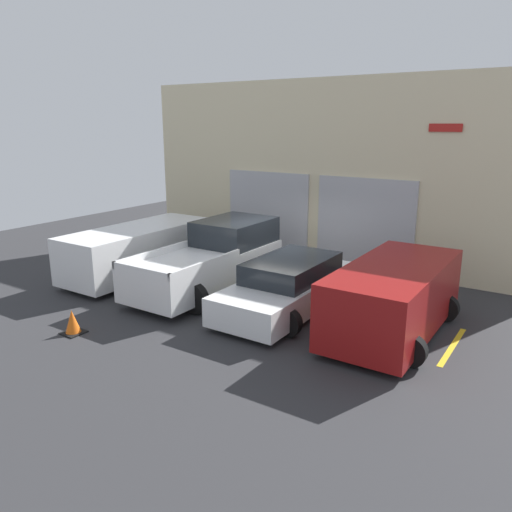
{
  "coord_description": "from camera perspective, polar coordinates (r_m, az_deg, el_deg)",
  "views": [
    {
      "loc": [
        7.22,
        -11.78,
        4.62
      ],
      "look_at": [
        0.0,
        -0.82,
        1.1
      ],
      "focal_mm": 35.0,
      "sensor_mm": 36.0,
      "label": 1
    }
  ],
  "objects": [
    {
      "name": "parking_stripe_far_right",
      "position": [
        11.59,
        21.53,
        -9.58
      ],
      "size": [
        0.12,
        2.2,
        0.01
      ],
      "primitive_type": "cube",
      "color": "gold",
      "rests_on": "ground"
    },
    {
      "name": "sedan_white",
      "position": [
        12.68,
        3.89,
        -3.4
      ],
      "size": [
        2.25,
        4.71,
        1.33
      ],
      "color": "white",
      "rests_on": "ground"
    },
    {
      "name": "parking_stripe_left",
      "position": [
        15.13,
        -9.56,
        -2.98
      ],
      "size": [
        0.12,
        2.2,
        0.01
      ],
      "primitive_type": "cube",
      "color": "gold",
      "rests_on": "ground"
    },
    {
      "name": "shophouse_building",
      "position": [
        16.8,
        7.81,
        9.17
      ],
      "size": [
        13.75,
        0.68,
        5.99
      ],
      "color": "beige",
      "rests_on": "ground"
    },
    {
      "name": "van_right",
      "position": [
        11.58,
        15.48,
        -4.49
      ],
      "size": [
        2.3,
        4.46,
        1.6
      ],
      "color": "maroon",
      "rests_on": "ground"
    },
    {
      "name": "ground_plane",
      "position": [
        14.57,
        1.77,
        -3.48
      ],
      "size": [
        28.0,
        28.0,
        0.0
      ],
      "primitive_type": "plane",
      "color": "#2D2D30"
    },
    {
      "name": "sedan_side",
      "position": [
        15.82,
        -13.25,
        0.75
      ],
      "size": [
        2.28,
        4.93,
        1.53
      ],
      "color": "white",
      "rests_on": "ground"
    },
    {
      "name": "traffic_cone",
      "position": [
        12.08,
        -20.23,
        -7.17
      ],
      "size": [
        0.47,
        0.47,
        0.55
      ],
      "color": "black",
      "rests_on": "ground"
    },
    {
      "name": "parking_stripe_right",
      "position": [
        12.31,
        9.24,
        -7.23
      ],
      "size": [
        0.12,
        2.2,
        0.01
      ],
      "primitive_type": "cube",
      "color": "gold",
      "rests_on": "ground"
    },
    {
      "name": "parking_stripe_far_left",
      "position": [
        17.0,
        -16.21,
        -1.36
      ],
      "size": [
        0.12,
        2.2,
        0.01
      ],
      "primitive_type": "cube",
      "color": "gold",
      "rests_on": "ground"
    },
    {
      "name": "parking_stripe_centre",
      "position": [
        13.53,
        -1.17,
        -4.95
      ],
      "size": [
        0.12,
        2.2,
        0.01
      ],
      "primitive_type": "cube",
      "color": "gold",
      "rests_on": "ground"
    },
    {
      "name": "pickup_truck",
      "position": [
        14.27,
        -4.9,
        -0.37
      ],
      "size": [
        2.51,
        5.02,
        1.83
      ],
      "color": "white",
      "rests_on": "ground"
    }
  ]
}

